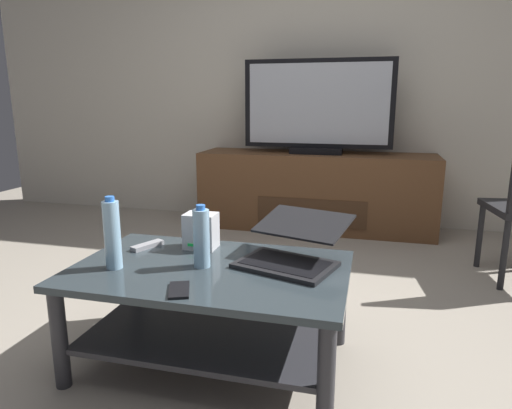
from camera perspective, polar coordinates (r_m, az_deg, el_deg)
The scene contains 11 objects.
ground_plane at distance 2.21m, azimuth -0.64°, elevation -16.30°, with size 7.68×7.68×0.00m, color #9E9384.
back_wall at distance 4.17m, azimuth 7.84°, elevation 17.23°, with size 6.40×0.12×2.80m, color beige.
coffee_table at distance 1.90m, azimuth -5.71°, elevation -11.53°, with size 1.10×0.69×0.43m.
media_cabinet at distance 3.91m, azimuth 7.50°, elevation 1.68°, with size 1.97×0.52×0.65m.
television at distance 3.81m, azimuth 7.77°, elevation 11.89°, with size 1.22×0.20×0.76m.
laptop at distance 1.87m, azimuth 4.68°, elevation -5.41°, with size 0.48×0.51×0.18m.
router_box at distance 2.06m, azimuth -6.95°, elevation -3.31°, with size 0.14×0.11×0.16m.
water_bottle_near at distance 1.82m, azimuth -6.90°, elevation -4.18°, with size 0.07×0.07×0.25m.
water_bottle_far at distance 1.87m, azimuth -17.66°, elevation -3.61°, with size 0.07×0.07×0.29m.
cell_phone at distance 1.64m, azimuth -9.67°, elevation -10.57°, with size 0.07×0.14×0.01m, color black.
tv_remote at distance 2.12m, azimuth -13.52°, elevation -5.04°, with size 0.04×0.16×0.02m, color #99999E.
Camera 1 is at (0.51, -1.86, 1.08)m, focal length 31.75 mm.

